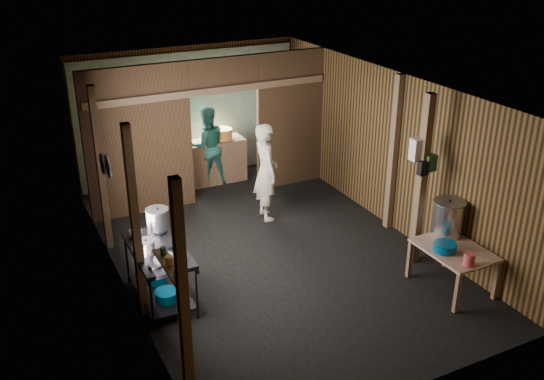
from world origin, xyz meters
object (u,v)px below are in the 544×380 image
prep_table (452,268)px  yellow_tub (223,134)px  gas_range (160,275)px  stock_pot (448,218)px  cook (266,172)px  stove_pot_large (158,220)px  pink_bucket (469,260)px

prep_table → yellow_tub: 5.29m
gas_range → prep_table: (3.71, -1.51, -0.09)m
gas_range → stock_pot: 4.08m
yellow_tub → cook: cook is taller
prep_table → stock_pot: stock_pot is taller
stove_pot_large → yellow_tub: size_ratio=0.87×
yellow_tub → cook: (0.00, -1.91, -0.11)m
pink_bucket → cook: 3.78m
prep_table → yellow_tub: size_ratio=2.81×
gas_range → cook: bearing=34.8°
prep_table → stove_pot_large: size_ratio=3.22×
stock_pot → yellow_tub: 4.93m
gas_range → yellow_tub: bearing=56.3°
stock_pot → pink_bucket: size_ratio=3.07×
stove_pot_large → yellow_tub: bearing=53.9°
stock_pot → cook: (-1.51, 2.78, -0.02)m
stove_pot_large → gas_range: bearing=-107.7°
stove_pot_large → stock_pot: stock_pot is taller
prep_table → pink_bucket: (-0.15, -0.42, 0.40)m
stove_pot_large → pink_bucket: stove_pot_large is taller
gas_range → stock_pot: size_ratio=2.53×
stock_pot → pink_bucket: 0.89m
stock_pot → pink_bucket: (-0.33, -0.81, -0.16)m
yellow_tub → stove_pot_large: bearing=-126.1°
pink_bucket → cook: (-1.18, 3.59, 0.14)m
prep_table → cook: size_ratio=0.62×
prep_table → stove_pot_large: (-3.54, 2.05, 0.63)m
gas_range → prep_table: bearing=-22.2°
stove_pot_large → stock_pot: (3.73, -1.66, -0.07)m
yellow_tub → cook: 1.91m
stove_pot_large → cook: (2.21, 1.12, -0.09)m
prep_table → stock_pot: (0.19, 0.39, 0.56)m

